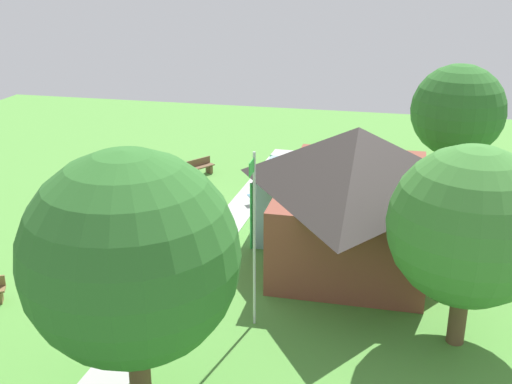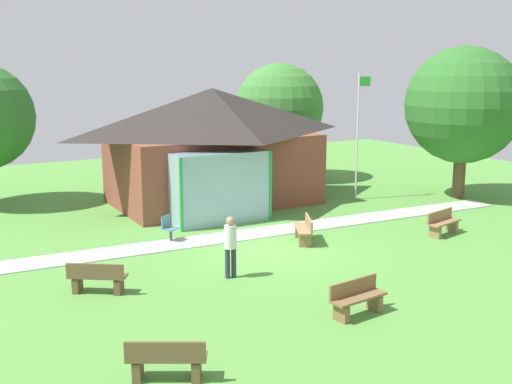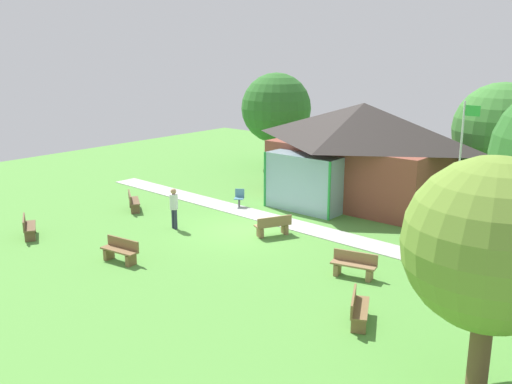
{
  "view_description": "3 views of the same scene",
  "coord_description": "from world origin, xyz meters",
  "px_view_note": "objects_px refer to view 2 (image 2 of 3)",
  "views": [
    {
      "loc": [
        23.06,
        8.36,
        10.42
      ],
      "look_at": [
        -0.45,
        2.98,
        1.41
      ],
      "focal_mm": 44.0,
      "sensor_mm": 36.0,
      "label": 1
    },
    {
      "loc": [
        -9.78,
        -16.48,
        5.81
      ],
      "look_at": [
        0.99,
        2.8,
        1.26
      ],
      "focal_mm": 43.67,
      "sensor_mm": 36.0,
      "label": 2
    },
    {
      "loc": [
        14.85,
        -16.84,
        7.39
      ],
      "look_at": [
        -0.52,
        1.3,
        1.29
      ],
      "focal_mm": 39.57,
      "sensor_mm": 36.0,
      "label": 3
    }
  ],
  "objects_px": {
    "pavilion": "(213,144)",
    "bench_front_left": "(166,361)",
    "bench_front_center": "(357,299)",
    "patio_chair_west": "(169,229)",
    "bench_mid_left": "(97,278)",
    "bench_mid_right": "(443,223)",
    "tree_east_hedge": "(464,105)",
    "flagpole": "(358,131)",
    "visitor_strolling_lawn": "(230,242)",
    "bench_rear_near_path": "(305,230)",
    "tree_behind_pavilion_right": "(279,108)"
  },
  "relations": [
    {
      "from": "pavilion",
      "to": "bench_mid_left",
      "type": "xyz_separation_m",
      "value": [
        -7.19,
        -8.16,
        -2.13
      ]
    },
    {
      "from": "bench_front_left",
      "to": "bench_rear_near_path",
      "type": "bearing_deg",
      "value": 70.33
    },
    {
      "from": "flagpole",
      "to": "bench_front_center",
      "type": "xyz_separation_m",
      "value": [
        -8.02,
        -10.24,
        -2.61
      ]
    },
    {
      "from": "pavilion",
      "to": "bench_mid_left",
      "type": "height_order",
      "value": "pavilion"
    },
    {
      "from": "bench_mid_right",
      "to": "patio_chair_west",
      "type": "height_order",
      "value": "patio_chair_west"
    },
    {
      "from": "bench_front_left",
      "to": "patio_chair_west",
      "type": "xyz_separation_m",
      "value": [
        3.49,
        8.77,
        0.01
      ]
    },
    {
      "from": "bench_front_left",
      "to": "flagpole",
      "type": "bearing_deg",
      "value": 69.06
    },
    {
      "from": "bench_mid_right",
      "to": "patio_chair_west",
      "type": "distance_m",
      "value": 9.41
    },
    {
      "from": "bench_front_left",
      "to": "bench_front_center",
      "type": "bearing_deg",
      "value": 37.34
    },
    {
      "from": "bench_mid_left",
      "to": "visitor_strolling_lawn",
      "type": "relative_size",
      "value": 0.86
    },
    {
      "from": "bench_rear_near_path",
      "to": "bench_front_center",
      "type": "bearing_deg",
      "value": -175.77
    },
    {
      "from": "patio_chair_west",
      "to": "tree_behind_pavilion_right",
      "type": "height_order",
      "value": "tree_behind_pavilion_right"
    },
    {
      "from": "patio_chair_west",
      "to": "visitor_strolling_lawn",
      "type": "xyz_separation_m",
      "value": [
        0.15,
        -4.24,
        0.61
      ]
    },
    {
      "from": "pavilion",
      "to": "tree_behind_pavilion_right",
      "type": "relative_size",
      "value": 1.54
    },
    {
      "from": "bench_mid_left",
      "to": "tree_east_hedge",
      "type": "height_order",
      "value": "tree_east_hedge"
    },
    {
      "from": "pavilion",
      "to": "visitor_strolling_lawn",
      "type": "distance_m",
      "value": 9.61
    },
    {
      "from": "pavilion",
      "to": "flagpole",
      "type": "xyz_separation_m",
      "value": [
        5.79,
        -2.32,
        0.47
      ]
    },
    {
      "from": "patio_chair_west",
      "to": "tree_east_hedge",
      "type": "xyz_separation_m",
      "value": [
        13.78,
        0.31,
        3.65
      ]
    },
    {
      "from": "flagpole",
      "to": "tree_behind_pavilion_right",
      "type": "distance_m",
      "value": 5.93
    },
    {
      "from": "flagpole",
      "to": "visitor_strolling_lawn",
      "type": "relative_size",
      "value": 3.13
    },
    {
      "from": "bench_mid_right",
      "to": "visitor_strolling_lawn",
      "type": "distance_m",
      "value": 8.46
    },
    {
      "from": "bench_front_center",
      "to": "patio_chair_west",
      "type": "relative_size",
      "value": 1.79
    },
    {
      "from": "bench_mid_left",
      "to": "bench_front_left",
      "type": "bearing_deg",
      "value": -56.87
    },
    {
      "from": "flagpole",
      "to": "patio_chair_west",
      "type": "height_order",
      "value": "flagpole"
    },
    {
      "from": "tree_east_hedge",
      "to": "tree_behind_pavilion_right",
      "type": "relative_size",
      "value": 1.12
    },
    {
      "from": "visitor_strolling_lawn",
      "to": "tree_behind_pavilion_right",
      "type": "distance_m",
      "value": 15.51
    },
    {
      "from": "visitor_strolling_lawn",
      "to": "tree_east_hedge",
      "type": "distance_m",
      "value": 14.69
    },
    {
      "from": "patio_chair_west",
      "to": "pavilion",
      "type": "bearing_deg",
      "value": -163.18
    },
    {
      "from": "bench_front_left",
      "to": "visitor_strolling_lawn",
      "type": "bearing_deg",
      "value": 80.27
    },
    {
      "from": "bench_mid_left",
      "to": "bench_mid_right",
      "type": "height_order",
      "value": "same"
    },
    {
      "from": "tree_east_hedge",
      "to": "flagpole",
      "type": "bearing_deg",
      "value": 155.8
    },
    {
      "from": "bench_front_left",
      "to": "bench_front_center",
      "type": "xyz_separation_m",
      "value": [
        5.04,
        0.74,
        0.0
      ]
    },
    {
      "from": "bench_front_center",
      "to": "pavilion",
      "type": "bearing_deg",
      "value": -107.28
    },
    {
      "from": "patio_chair_west",
      "to": "visitor_strolling_lawn",
      "type": "relative_size",
      "value": 0.49
    },
    {
      "from": "pavilion",
      "to": "bench_front_left",
      "type": "bearing_deg",
      "value": -118.7
    },
    {
      "from": "bench_front_center",
      "to": "tree_behind_pavilion_right",
      "type": "distance_m",
      "value": 18.13
    },
    {
      "from": "bench_mid_right",
      "to": "bench_mid_left",
      "type": "bearing_deg",
      "value": -14.75
    },
    {
      "from": "pavilion",
      "to": "flagpole",
      "type": "relative_size",
      "value": 1.66
    },
    {
      "from": "bench_mid_right",
      "to": "tree_east_hedge",
      "type": "distance_m",
      "value": 7.61
    },
    {
      "from": "visitor_strolling_lawn",
      "to": "tree_behind_pavilion_right",
      "type": "bearing_deg",
      "value": -117.4
    },
    {
      "from": "bench_front_left",
      "to": "bench_mid_left",
      "type": "height_order",
      "value": "same"
    },
    {
      "from": "patio_chair_west",
      "to": "bench_mid_right",
      "type": "bearing_deg",
      "value": 122.49
    },
    {
      "from": "bench_rear_near_path",
      "to": "visitor_strolling_lawn",
      "type": "bearing_deg",
      "value": 143.91
    },
    {
      "from": "bench_rear_near_path",
      "to": "bench_mid_right",
      "type": "xyz_separation_m",
      "value": [
        4.68,
        -1.58,
        0.0
      ]
    },
    {
      "from": "bench_rear_near_path",
      "to": "patio_chair_west",
      "type": "distance_m",
      "value": 4.52
    },
    {
      "from": "bench_rear_near_path",
      "to": "tree_behind_pavilion_right",
      "type": "distance_m",
      "value": 12.09
    },
    {
      "from": "pavilion",
      "to": "tree_east_hedge",
      "type": "xyz_separation_m",
      "value": [
        9.99,
        -4.21,
        1.53
      ]
    },
    {
      "from": "bench_mid_right",
      "to": "tree_east_hedge",
      "type": "height_order",
      "value": "tree_east_hedge"
    },
    {
      "from": "bench_rear_near_path",
      "to": "tree_behind_pavilion_right",
      "type": "height_order",
      "value": "tree_behind_pavilion_right"
    },
    {
      "from": "pavilion",
      "to": "tree_behind_pavilion_right",
      "type": "bearing_deg",
      "value": 33.37
    }
  ]
}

